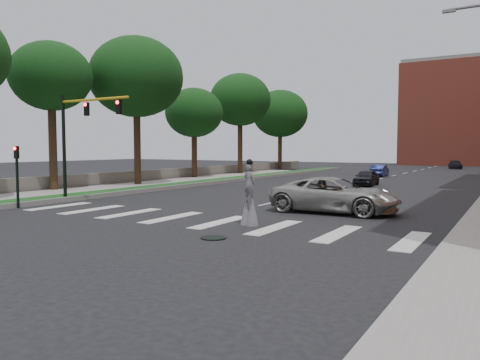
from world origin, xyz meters
TOP-DOWN VIEW (x-y plane):
  - ground_plane at (0.00, 0.00)m, footprint 160.00×160.00m
  - grass_median at (-11.50, 20.00)m, footprint 2.00×60.00m
  - median_curb at (-10.45, 20.00)m, footprint 0.20×60.00m
  - sidewalk_left at (-14.50, 10.00)m, footprint 4.00×60.00m
  - stone_wall at (-17.00, 22.00)m, footprint 0.50×56.00m
  - manhole at (3.00, -2.00)m, footprint 0.90×0.90m
  - traffic_signal at (-9.78, 3.00)m, footprint 5.30×0.23m
  - secondary_signal at (-10.30, -0.50)m, footprint 0.25×0.21m
  - stilt_performer at (2.70, 1.04)m, footprint 0.83×0.59m
  - suv_crossing at (4.40, 6.36)m, footprint 6.21×2.97m
  - car_near at (1.18, 23.10)m, footprint 1.76×3.98m
  - car_mid at (-1.02, 35.95)m, footprint 1.59×3.97m
  - car_far at (3.83, 60.14)m, footprint 2.44×4.43m
  - tree_1 at (-16.23, 6.20)m, footprint 5.64×5.64m
  - tree_2 at (-14.72, 13.07)m, footprint 7.58×7.58m
  - tree_3 at (-15.99, 22.54)m, footprint 5.77×5.77m
  - tree_4 at (-15.76, 31.05)m, footprint 7.03×7.03m
  - tree_5 at (-16.27, 42.52)m, footprint 7.55×7.55m

SIDE VIEW (x-z plane):
  - ground_plane at x=0.00m, z-range 0.00..0.00m
  - manhole at x=3.00m, z-range 0.00..0.04m
  - sidewalk_left at x=-14.50m, z-range 0.00..0.18m
  - grass_median at x=-11.50m, z-range 0.00..0.25m
  - median_curb at x=-10.45m, z-range 0.00..0.28m
  - stone_wall at x=-17.00m, z-range 0.00..1.10m
  - car_far at x=3.83m, z-range 0.00..1.21m
  - car_mid at x=-1.02m, z-range 0.00..1.28m
  - car_near at x=1.18m, z-range 0.00..1.33m
  - suv_crossing at x=4.40m, z-range 0.00..1.71m
  - stilt_performer at x=2.70m, z-range -0.34..2.35m
  - secondary_signal at x=-10.30m, z-range 0.33..3.56m
  - traffic_signal at x=-9.78m, z-range 1.05..7.25m
  - tree_3 at x=-15.99m, z-range 2.04..11.09m
  - tree_5 at x=-16.27m, z-range 2.24..13.19m
  - tree_1 at x=-16.23m, z-range 2.79..13.30m
  - tree_4 at x=-15.76m, z-range 2.77..14.36m
  - tree_2 at x=-14.72m, z-range 2.76..14.79m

